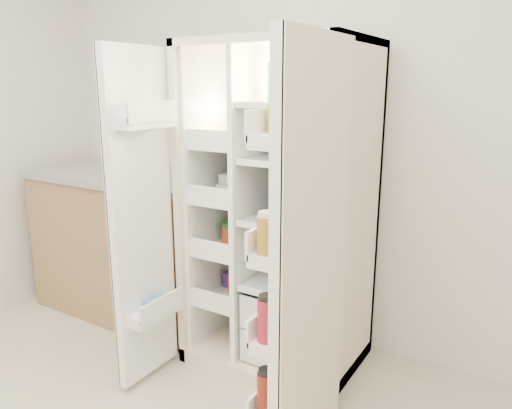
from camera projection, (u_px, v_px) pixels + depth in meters
The scene contains 5 objects.
wall_back at pixel (312, 123), 2.91m from camera, with size 4.00×0.02×2.70m, color silver.
refrigerator at pixel (285, 235), 2.76m from camera, with size 0.92×0.70×1.80m.
freezer_door at pixel (142, 222), 2.48m from camera, with size 0.15×0.40×1.72m.
fridge_door at pixel (306, 266), 1.91m from camera, with size 0.17×0.58×1.72m.
kitchen_counter at pixel (133, 242), 3.41m from camera, with size 1.37×0.73×1.00m.
Camera 1 is at (1.26, -0.68, 1.57)m, focal length 34.00 mm.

